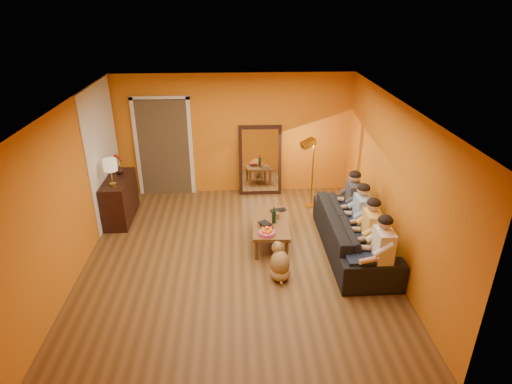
{
  "coord_description": "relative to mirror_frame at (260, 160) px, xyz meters",
  "views": [
    {
      "loc": [
        0.01,
        -6.03,
        4.07
      ],
      "look_at": [
        0.35,
        0.5,
        1.0
      ],
      "focal_mm": 30.0,
      "sensor_mm": 36.0,
      "label": 1
    }
  ],
  "objects": [
    {
      "name": "door_jamb_right",
      "position": [
        -1.48,
        0.08,
        0.29
      ],
      "size": [
        0.08,
        0.06,
        2.2
      ],
      "primitive_type": "cube",
      "color": "white",
      "rests_on": "wall_back"
    },
    {
      "name": "tumbler",
      "position": [
        0.18,
        -2.0,
        -0.29
      ],
      "size": [
        0.12,
        0.12,
        0.1
      ],
      "primitive_type": "imported",
      "rotation": [
        0.0,
        0.0,
        0.04
      ],
      "color": "#B27F3F",
      "rests_on": "coffee_table"
    },
    {
      "name": "doorway_recess",
      "position": [
        -2.05,
        0.2,
        0.29
      ],
      "size": [
        1.06,
        0.3,
        2.1
      ],
      "primitive_type": "cube",
      "color": "#3F2D19",
      "rests_on": "floor"
    },
    {
      "name": "dog",
      "position": [
        0.12,
        -3.15,
        -0.47
      ],
      "size": [
        0.47,
        0.58,
        0.58
      ],
      "primitive_type": null,
      "rotation": [
        0.0,
        0.0,
        -0.37
      ],
      "color": "#9A7745",
      "rests_on": "floor"
    },
    {
      "name": "vase",
      "position": [
        -2.79,
        -0.83,
        0.18
      ],
      "size": [
        0.16,
        0.16,
        0.17
      ],
      "primitive_type": "imported",
      "color": "black",
      "rests_on": "sideboard"
    },
    {
      "name": "person_far_right",
      "position": [
        1.58,
        -1.83,
        -0.15
      ],
      "size": [
        0.7,
        0.44,
        1.22
      ],
      "primitive_type": null,
      "color": "#34353A",
      "rests_on": "sofa"
    },
    {
      "name": "floor_lamp",
      "position": [
        1.02,
        -0.75,
        -0.04
      ],
      "size": [
        0.37,
        0.33,
        1.44
      ],
      "primitive_type": null,
      "rotation": [
        0.0,
        0.0,
        0.36
      ],
      "color": "gold",
      "rests_on": "floor"
    },
    {
      "name": "person_far_left",
      "position": [
        1.58,
        -3.48,
        -0.15
      ],
      "size": [
        0.7,
        0.44,
        1.22
      ],
      "primitive_type": null,
      "color": "silver",
      "rests_on": "sofa"
    },
    {
      "name": "mirror_frame",
      "position": [
        0.0,
        0.0,
        0.0
      ],
      "size": [
        0.92,
        0.27,
        1.51
      ],
      "primitive_type": "cube",
      "rotation": [
        -0.14,
        0.0,
        0.0
      ],
      "color": "black",
      "rests_on": "floor"
    },
    {
      "name": "book_lower",
      "position": [
        -0.12,
        -2.32,
        -0.33
      ],
      "size": [
        0.23,
        0.28,
        0.02
      ],
      "primitive_type": "imported",
      "rotation": [
        0.0,
        0.0,
        0.18
      ],
      "color": "black",
      "rests_on": "coffee_table"
    },
    {
      "name": "book_mid",
      "position": [
        -0.11,
        -2.31,
        -0.31
      ],
      "size": [
        0.2,
        0.26,
        0.02
      ],
      "primitive_type": "imported",
      "rotation": [
        0.0,
        0.0,
        -0.09
      ],
      "color": "#A92813",
      "rests_on": "book_lower"
    },
    {
      "name": "sideboard",
      "position": [
        -2.79,
        -1.08,
        -0.34
      ],
      "size": [
        0.44,
        1.18,
        0.85
      ],
      "primitive_type": "cube",
      "color": "black",
      "rests_on": "floor"
    },
    {
      "name": "coffee_table",
      "position": [
        0.06,
        -2.12,
        -0.55
      ],
      "size": [
        0.68,
        1.25,
        0.42
      ],
      "primitive_type": null,
      "rotation": [
        0.0,
        0.0,
        -0.05
      ],
      "color": "brown",
      "rests_on": "floor"
    },
    {
      "name": "white_accent",
      "position": [
        -3.04,
        -0.88,
        0.54
      ],
      "size": [
        0.02,
        1.9,
        2.58
      ],
      "primitive_type": "cube",
      "color": "white",
      "rests_on": "wall_left"
    },
    {
      "name": "book_upper",
      "position": [
        -0.12,
        -2.33,
        -0.29
      ],
      "size": [
        0.26,
        0.27,
        0.02
      ],
      "primitive_type": "imported",
      "rotation": [
        0.0,
        0.0,
        0.6
      ],
      "color": "black",
      "rests_on": "book_mid"
    },
    {
      "name": "door_jamb_left",
      "position": [
        -2.62,
        0.08,
        0.29
      ],
      "size": [
        0.08,
        0.06,
        2.2
      ],
      "primitive_type": "cube",
      "color": "white",
      "rests_on": "wall_back"
    },
    {
      "name": "flowers",
      "position": [
        -2.79,
        -0.83,
        0.42
      ],
      "size": [
        0.17,
        0.17,
        0.42
      ],
      "primitive_type": null,
      "color": "#A92813",
      "rests_on": "vase"
    },
    {
      "name": "mirror_glass",
      "position": [
        0.0,
        -0.04,
        0.0
      ],
      "size": [
        0.78,
        0.21,
        1.35
      ],
      "primitive_type": "cube",
      "rotation": [
        -0.14,
        0.0,
        0.0
      ],
      "color": "white",
      "rests_on": "mirror_frame"
    },
    {
      "name": "table_lamp",
      "position": [
        -2.79,
        -1.38,
        0.34
      ],
      "size": [
        0.24,
        0.24,
        0.51
      ],
      "primitive_type": null,
      "color": "beige",
      "rests_on": "sideboard"
    },
    {
      "name": "laptop",
      "position": [
        0.24,
        -1.77,
        -0.33
      ],
      "size": [
        0.34,
        0.27,
        0.02
      ],
      "primitive_type": "imported",
      "rotation": [
        0.0,
        0.0,
        0.26
      ],
      "color": "black",
      "rests_on": "coffee_table"
    },
    {
      "name": "wine_bottle",
      "position": [
        0.11,
        -2.17,
        -0.18
      ],
      "size": [
        0.07,
        0.07,
        0.31
      ],
      "primitive_type": "cylinder",
      "color": "black",
      "rests_on": "coffee_table"
    },
    {
      "name": "person_mid_right",
      "position": [
        1.58,
        -2.38,
        -0.15
      ],
      "size": [
        0.7,
        0.44,
        1.22
      ],
      "primitive_type": null,
      "color": "#86A9D0",
      "rests_on": "sofa"
    },
    {
      "name": "person_mid_left",
      "position": [
        1.58,
        -2.93,
        -0.15
      ],
      "size": [
        0.7,
        0.44,
        1.22
      ],
      "primitive_type": null,
      "color": "#E7B54D",
      "rests_on": "sofa"
    },
    {
      "name": "fruit_bowl",
      "position": [
        -0.04,
        -2.57,
        -0.26
      ],
      "size": [
        0.26,
        0.26,
        0.16
      ],
      "primitive_type": null,
      "color": "#DE4E8F",
      "rests_on": "coffee_table"
    },
    {
      "name": "room_shell",
      "position": [
        -0.55,
        -2.26,
        0.54
      ],
      "size": [
        5.0,
        5.5,
        2.6
      ],
      "color": "brown",
      "rests_on": "ground"
    },
    {
      "name": "door_header",
      "position": [
        -2.05,
        0.08,
        1.36
      ],
      "size": [
        1.22,
        0.06,
        0.08
      ],
      "primitive_type": "cube",
      "color": "white",
      "rests_on": "wall_back"
    },
    {
      "name": "sofa",
      "position": [
        1.45,
        -2.48,
        -0.4
      ],
      "size": [
        2.46,
        0.96,
        0.72
      ],
      "primitive_type": "imported",
      "rotation": [
        0.0,
        0.0,
        1.57
      ],
      "color": "black",
      "rests_on": "floor"
    }
  ]
}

